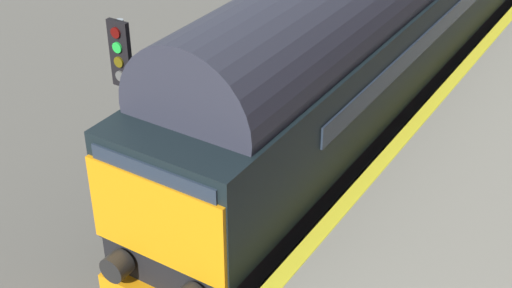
% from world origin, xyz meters
% --- Properties ---
extents(ground_plane, '(140.00, 140.00, 0.00)m').
position_xyz_m(ground_plane, '(0.00, 0.00, 0.00)').
color(ground_plane, '#5A5750').
rests_on(ground_plane, ground).
extents(track_main, '(2.50, 60.00, 0.15)m').
position_xyz_m(track_main, '(0.00, -0.00, 0.05)').
color(track_main, gray).
rests_on(track_main, ground).
extents(station_platform, '(4.00, 44.00, 1.01)m').
position_xyz_m(station_platform, '(3.60, 0.00, 0.50)').
color(station_platform, gray).
rests_on(station_platform, ground).
extents(diesel_locomotive, '(2.74, 19.69, 4.68)m').
position_xyz_m(diesel_locomotive, '(0.00, 4.66, 2.49)').
color(diesel_locomotive, black).
rests_on(diesel_locomotive, ground).
extents(signal_post_near, '(0.44, 0.22, 4.23)m').
position_xyz_m(signal_post_near, '(-2.20, -3.02, 2.77)').
color(signal_post_near, gray).
rests_on(signal_post_near, ground).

